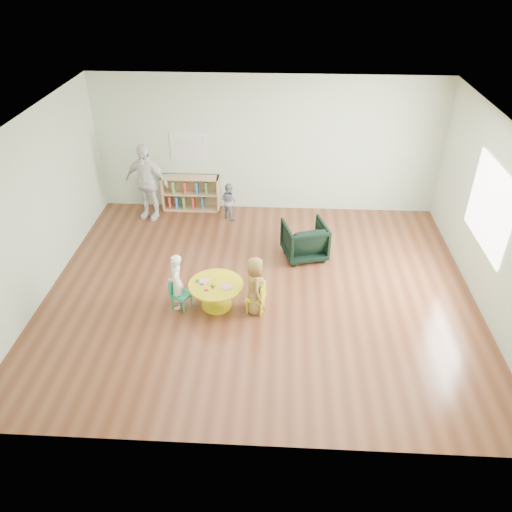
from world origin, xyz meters
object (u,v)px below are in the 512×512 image
(activity_table, at_px, (216,291))
(bookshelf, at_px, (190,193))
(kid_chair_right, at_px, (258,297))
(armchair, at_px, (305,240))
(toddler, at_px, (229,201))
(adult_caretaker, at_px, (146,182))
(child_right, at_px, (255,285))
(child_left, at_px, (176,282))
(kid_chair_left, at_px, (179,293))

(activity_table, relative_size, bookshelf, 0.71)
(kid_chair_right, relative_size, armchair, 0.69)
(activity_table, bearing_deg, toddler, 91.84)
(adult_caretaker, bearing_deg, armchair, -8.88)
(child_right, relative_size, toddler, 1.25)
(child_left, bearing_deg, activity_table, 86.48)
(bookshelf, xyz_separation_m, child_right, (1.57, -3.38, 0.12))
(activity_table, bearing_deg, adult_caretaker, 121.11)
(activity_table, xyz_separation_m, toddler, (-0.09, 2.94, 0.09))
(adult_caretaker, bearing_deg, kid_chair_left, -54.18)
(kid_chair_right, bearing_deg, bookshelf, 37.27)
(kid_chair_right, bearing_deg, toddler, 25.88)
(kid_chair_right, relative_size, adult_caretaker, 0.33)
(bookshelf, distance_m, toddler, 0.93)
(armchair, xyz_separation_m, toddler, (-1.52, 1.40, 0.05))
(activity_table, relative_size, child_right, 0.89)
(kid_chair_left, height_order, armchair, armchair)
(kid_chair_right, height_order, child_right, child_right)
(kid_chair_right, distance_m, toddler, 3.12)
(armchair, bearing_deg, child_right, 47.87)
(activity_table, xyz_separation_m, armchair, (1.42, 1.54, 0.04))
(bookshelf, height_order, adult_caretaker, adult_caretaker)
(armchair, xyz_separation_m, child_right, (-0.81, -1.62, 0.14))
(kid_chair_left, bearing_deg, child_left, -85.45)
(kid_chair_right, distance_m, armchair, 1.80)
(kid_chair_right, height_order, child_left, child_left)
(kid_chair_right, bearing_deg, child_right, 88.78)
(adult_caretaker, bearing_deg, kid_chair_right, -36.93)
(armchair, height_order, toddler, toddler)
(activity_table, height_order, toddler, toddler)
(activity_table, height_order, adult_caretaker, adult_caretaker)
(toddler, bearing_deg, child_left, 115.51)
(bookshelf, bearing_deg, kid_chair_right, -64.60)
(child_right, relative_size, adult_caretaker, 0.61)
(armchair, height_order, child_right, child_right)
(kid_chair_left, xyz_separation_m, armchair, (2.00, 1.59, 0.07))
(bookshelf, bearing_deg, toddler, -23.17)
(child_left, bearing_deg, toddler, 163.55)
(kid_chair_left, xyz_separation_m, kid_chair_right, (1.24, -0.04, 0.01))
(bookshelf, height_order, armchair, bookshelf)
(toddler, bearing_deg, child_right, 138.55)
(bookshelf, xyz_separation_m, toddler, (0.86, -0.37, 0.02))
(child_left, xyz_separation_m, child_right, (1.22, -0.04, 0.01))
(activity_table, height_order, kid_chair_right, kid_chair_right)
(kid_chair_left, relative_size, child_left, 0.53)
(bookshelf, relative_size, adult_caretaker, 0.76)
(activity_table, bearing_deg, child_right, -7.17)
(activity_table, distance_m, adult_caretaker, 3.41)
(activity_table, xyz_separation_m, child_left, (-0.61, -0.03, 0.17))
(activity_table, height_order, kid_chair_left, kid_chair_left)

